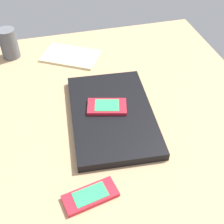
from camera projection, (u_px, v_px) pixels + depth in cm
name	position (u px, v px, depth cm)	size (l,w,h in cm)	color
desk_surface	(139.00, 143.00, 79.70)	(120.00, 80.00, 3.00)	tan
laptop_closed	(112.00, 114.00, 83.91)	(34.49, 22.14, 2.33)	black
cell_phone_on_laptop	(107.00, 107.00, 83.72)	(8.72, 11.94, 1.09)	red
cell_phone_on_desk	(90.00, 196.00, 65.94)	(7.32, 12.67, 1.20)	red
pen_cup	(9.00, 43.00, 103.79)	(6.01, 6.01, 10.33)	#595B60
notepad	(71.00, 56.00, 106.76)	(11.85, 19.11, 0.80)	#F2EDB2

